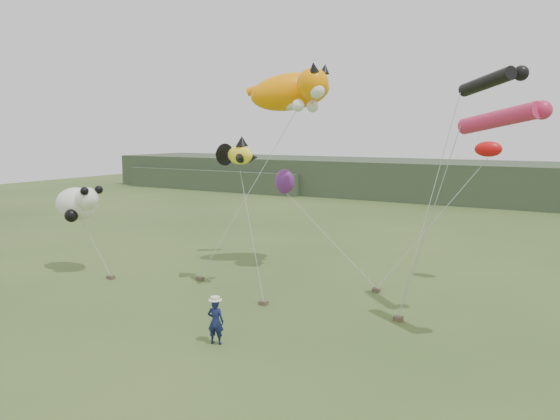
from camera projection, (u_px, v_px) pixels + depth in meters
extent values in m
plane|color=#385123|center=(211.00, 336.00, 19.21)|extent=(120.00, 120.00, 0.00)
cube|color=#2D3D28|center=(472.00, 181.00, 57.41)|extent=(90.00, 12.00, 4.00)
cube|color=#2D3D28|center=(224.00, 178.00, 69.91)|extent=(25.00, 8.00, 2.50)
imported|color=#111A43|center=(216.00, 322.00, 18.41)|extent=(0.65, 0.51, 1.56)
cube|color=brown|center=(200.00, 279.00, 26.40)|extent=(0.34, 0.27, 0.17)
cube|color=brown|center=(264.00, 303.00, 22.67)|extent=(0.34, 0.27, 0.17)
cube|color=brown|center=(398.00, 319.00, 20.75)|extent=(0.34, 0.27, 0.17)
cube|color=brown|center=(111.00, 277.00, 26.66)|extent=(0.34, 0.27, 0.17)
cube|color=brown|center=(376.00, 290.00, 24.49)|extent=(0.34, 0.27, 0.17)
ellipsoid|color=#FF8E00|center=(290.00, 92.00, 27.60)|extent=(4.56, 4.11, 2.44)
sphere|color=#FF8E00|center=(313.00, 84.00, 25.99)|extent=(1.53, 1.53, 1.53)
cone|color=black|center=(314.00, 67.00, 25.40)|extent=(0.48, 0.58, 0.58)
cone|color=black|center=(325.00, 69.00, 26.04)|extent=(0.48, 0.55, 0.54)
sphere|color=white|center=(317.00, 91.00, 25.65)|extent=(0.77, 0.77, 0.77)
ellipsoid|color=white|center=(291.00, 105.00, 27.40)|extent=(1.50, 0.75, 0.47)
sphere|color=white|center=(298.00, 105.00, 25.95)|extent=(0.60, 0.60, 0.60)
sphere|color=white|center=(313.00, 106.00, 26.89)|extent=(0.60, 0.60, 0.60)
cylinder|color=#FF8E00|center=(261.00, 88.00, 29.24)|extent=(1.59, 1.16, 0.92)
ellipsoid|color=yellow|center=(240.00, 155.00, 24.07)|extent=(1.70, 1.12, 0.86)
cone|color=black|center=(220.00, 154.00, 25.03)|extent=(1.05, 1.20, 1.00)
cone|color=black|center=(242.00, 141.00, 23.93)|extent=(0.56, 0.56, 0.45)
cone|color=black|center=(239.00, 158.00, 23.44)|extent=(0.59, 0.62, 0.45)
cone|color=black|center=(253.00, 157.00, 24.40)|extent=(0.59, 0.62, 0.45)
cylinder|color=black|center=(486.00, 82.00, 19.65)|extent=(2.30, 2.21, 0.89)
sphere|color=black|center=(521.00, 73.00, 18.66)|extent=(0.53, 0.53, 0.53)
cylinder|color=#C1214C|center=(498.00, 119.00, 17.55)|extent=(2.81, 2.03, 1.01)
sphere|color=#C1214C|center=(542.00, 110.00, 16.46)|extent=(0.58, 0.58, 0.58)
ellipsoid|color=white|center=(77.00, 204.00, 27.77)|extent=(2.53, 1.68, 1.68)
sphere|color=white|center=(87.00, 199.00, 26.91)|extent=(1.12, 1.12, 1.12)
sphere|color=black|center=(84.00, 191.00, 26.39)|extent=(0.41, 0.41, 0.41)
sphere|color=black|center=(99.00, 190.00, 27.03)|extent=(0.41, 0.41, 0.41)
sphere|color=black|center=(71.00, 216.00, 26.96)|extent=(0.66, 0.66, 0.66)
sphere|color=black|center=(72.00, 209.00, 28.43)|extent=(0.66, 0.66, 0.66)
ellipsoid|color=red|center=(488.00, 149.00, 24.67)|extent=(1.21, 0.71, 0.71)
ellipsoid|color=#5C1F6C|center=(285.00, 182.00, 29.09)|extent=(1.09, 0.73, 1.33)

